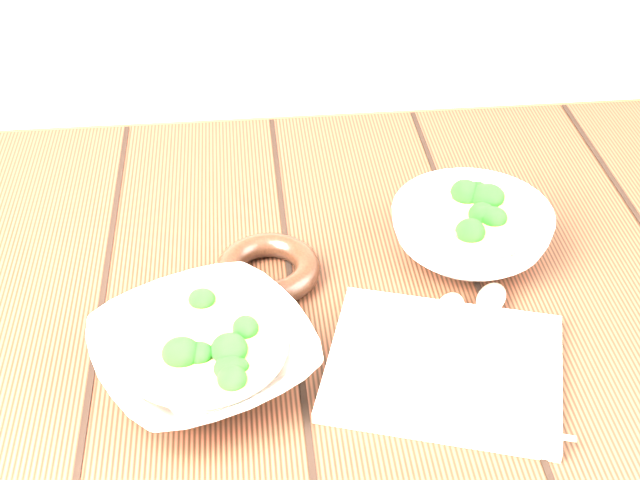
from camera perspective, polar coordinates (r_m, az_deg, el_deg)
The scene contains 7 objects.
table at distance 1.02m, azimuth -0.44°, elevation -9.30°, with size 1.20×0.80×0.75m.
soup_bowl_front at distance 0.85m, azimuth -7.45°, elevation -7.21°, with size 0.26×0.26×0.06m.
soup_bowl_back at distance 1.00m, azimuth 9.63°, elevation 0.63°, with size 0.21×0.21×0.06m.
trivet at distance 0.96m, azimuth -3.34°, elevation -1.86°, with size 0.11×0.11×0.03m, color black.
napkin at distance 0.87m, azimuth 7.93°, elevation -8.03°, with size 0.22×0.18×0.01m, color beige.
spoon_left at distance 0.89m, azimuth 7.81°, elevation -5.81°, with size 0.09×0.17×0.01m.
spoon_right at distance 0.91m, azimuth 10.31°, elevation -5.01°, with size 0.10×0.17×0.01m.
Camera 1 is at (-0.06, -0.70, 1.37)m, focal length 50.00 mm.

